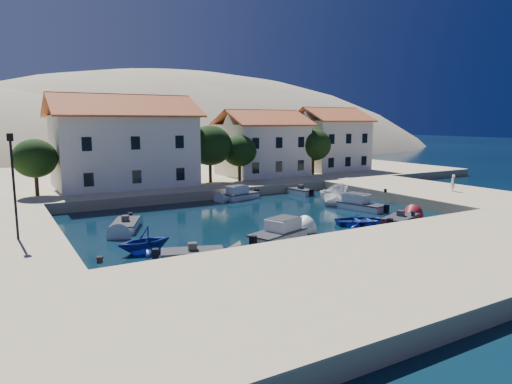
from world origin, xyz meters
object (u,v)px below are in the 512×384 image
building_mid (262,142)px  pedestrian (453,183)px  building_right (330,138)px  cabin_cruiser_east (362,205)px  lamppost (13,176)px  cabin_cruiser_south (278,233)px  building_left (124,140)px  boat_east (334,203)px  rowboat_south (362,224)px

building_mid → pedestrian: size_ratio=6.23×
building_mid → building_right: 12.04m
building_right → pedestrian: (-3.05, -22.88, -3.63)m
cabin_cruiser_east → pedestrian: 11.07m
lamppost → cabin_cruiser_south: 16.50m
building_right → pedestrian: building_right is taller
building_left → boat_east: bearing=-44.3°
building_left → cabin_cruiser_south: size_ratio=3.10×
building_right → cabin_cruiser_east: building_right is taller
lamppost → boat_east: 28.34m
building_right → pedestrian: bearing=-97.6°
building_left → cabin_cruiser_east: 25.95m
cabin_cruiser_south → pedestrian: (23.26, 3.93, 1.37)m
building_left → pedestrian: building_left is taller
rowboat_south → pedestrian: (15.00, 3.24, 1.84)m
building_mid → rowboat_south: 26.35m
building_left → building_right: 30.07m
lamppost → cabin_cruiser_south: size_ratio=1.31×
building_left → building_right: size_ratio=1.56×
building_right → lamppost: building_right is taller
rowboat_south → boat_east: 9.38m
building_left → boat_east: 23.27m
rowboat_south → building_mid: bearing=8.3°
boat_east → pedestrian: 12.16m
cabin_cruiser_east → building_left: bearing=25.9°
boat_east → cabin_cruiser_east: bearing=152.7°
rowboat_south → boat_east: (4.16, 8.41, 0.00)m
cabin_cruiser_east → boat_east: 3.99m
cabin_cruiser_east → boat_east: bearing=-14.3°
rowboat_south → building_left: bearing=48.2°
pedestrian → building_left: bearing=-65.1°
lamppost → cabin_cruiser_east: bearing=0.7°
building_right → lamppost: bearing=-152.1°
building_right → building_left: bearing=-176.2°
building_left → pedestrian: size_ratio=8.72×
pedestrian → building_right: bearing=-124.9°
rowboat_south → cabin_cruiser_east: 6.06m
cabin_cruiser_east → pedestrian: (10.92, -1.21, 1.37)m
building_mid → cabin_cruiser_south: (-14.31, -25.81, -4.75)m
rowboat_south → lamppost: bearing=101.9°
cabin_cruiser_east → building_mid: bearing=-18.7°
building_mid → building_right: bearing=4.8°
building_right → pedestrian: 23.36m
cabin_cruiser_south → boat_east: cabin_cruiser_south is taller
building_mid → cabin_cruiser_east: size_ratio=2.30×
building_mid → rowboat_south: building_mid is taller
rowboat_south → cabin_cruiser_east: size_ratio=0.91×
cabin_cruiser_south → pedestrian: pedestrian is taller
pedestrian → lamppost: bearing=-28.7°
building_left → rowboat_south: building_left is taller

